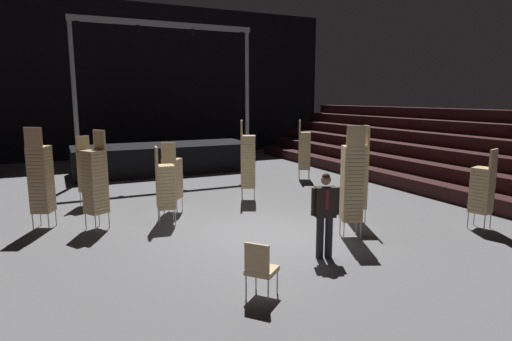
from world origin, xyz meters
TOP-DOWN VIEW (x-y plane):
  - ground_plane at (0.00, 0.00)m, footprint 22.00×30.00m
  - arena_end_wall at (0.00, 15.00)m, footprint 22.00×0.30m
  - bleacher_bank_right at (8.75, 1.00)m, footprint 4.50×24.00m
  - stage_riser at (-0.00, 9.45)m, footprint 7.34×2.64m
  - man_with_tie at (0.53, -1.81)m, footprint 0.57×0.34m
  - chair_stack_front_left at (5.06, -1.80)m, footprint 0.55×0.55m
  - chair_stack_front_right at (2.63, -0.13)m, footprint 0.58×0.58m
  - chair_stack_mid_left at (1.79, -1.00)m, footprint 0.58×0.58m
  - chair_stack_mid_right at (-1.76, 1.84)m, footprint 0.49×0.49m
  - chair_stack_mid_centre at (-3.37, 2.12)m, footprint 0.60×0.60m
  - chair_stack_rear_left at (4.50, 5.43)m, footprint 0.60×0.60m
  - chair_stack_rear_right at (-3.36, 4.70)m, footprint 0.59×0.59m
  - chair_stack_rear_centre at (-1.32, 2.84)m, footprint 0.62×0.62m
  - chair_stack_aisle_left at (1.15, 3.27)m, footprint 0.59×0.59m
  - chair_stack_aisle_right at (-4.54, 2.76)m, footprint 0.59×0.59m
  - equipment_road_case at (2.94, 1.33)m, footprint 1.04×0.84m
  - loose_chair_near_man at (-1.38, -2.84)m, footprint 0.62×0.62m

SIDE VIEW (x-z plane):
  - ground_plane at x=0.00m, z-range -0.10..0.00m
  - equipment_road_case at x=2.94m, z-range 0.00..0.50m
  - loose_chair_near_man at x=-1.38m, z-range 0.06..1.01m
  - stage_riser at x=0.00m, z-range -2.32..3.70m
  - man_with_tie at x=0.53m, z-range 0.11..1.83m
  - chair_stack_front_left at x=5.06m, z-range 0.00..1.97m
  - chair_stack_mid_right at x=-1.76m, z-range 0.00..1.97m
  - chair_stack_rear_centre at x=-1.32m, z-range 0.00..1.97m
  - chair_stack_rear_right at x=-3.36m, z-range 0.00..2.05m
  - chair_stack_rear_left at x=4.50m, z-range 0.00..2.30m
  - chair_stack_mid_centre at x=-3.37m, z-range 0.00..2.39m
  - chair_stack_front_right at x=2.63m, z-range 0.00..2.47m
  - chair_stack_aisle_left at x=1.15m, z-range 0.00..2.47m
  - chair_stack_aisle_right at x=-4.54m, z-range 0.00..2.47m
  - chair_stack_mid_left at x=1.79m, z-range 0.00..2.56m
  - bleacher_bank_right at x=8.75m, z-range 0.00..2.70m
  - arena_end_wall at x=0.00m, z-range 0.00..8.00m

